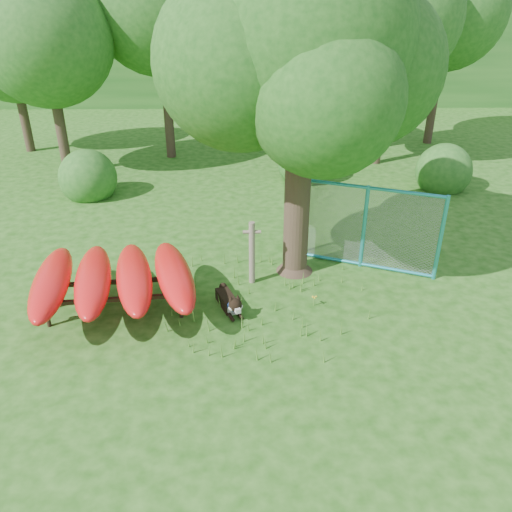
{
  "coord_description": "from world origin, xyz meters",
  "views": [
    {
      "loc": [
        0.03,
        -7.74,
        5.58
      ],
      "look_at": [
        0.2,
        1.2,
        1.0
      ],
      "focal_mm": 35.0,
      "sensor_mm": 36.0,
      "label": 1
    }
  ],
  "objects_px": {
    "oak_tree": "(301,54)",
    "kayak_rack": "(114,279)",
    "husky_dog": "(230,302)",
    "fence_section": "(364,227)"
  },
  "relations": [
    {
      "from": "fence_section",
      "to": "oak_tree",
      "type": "bearing_deg",
      "value": -151.38
    },
    {
      "from": "husky_dog",
      "to": "oak_tree",
      "type": "bearing_deg",
      "value": 28.55
    },
    {
      "from": "oak_tree",
      "to": "kayak_rack",
      "type": "height_order",
      "value": "oak_tree"
    },
    {
      "from": "kayak_rack",
      "to": "fence_section",
      "type": "distance_m",
      "value": 5.59
    },
    {
      "from": "oak_tree",
      "to": "fence_section",
      "type": "bearing_deg",
      "value": 5.87
    },
    {
      "from": "oak_tree",
      "to": "kayak_rack",
      "type": "bearing_deg",
      "value": -155.1
    },
    {
      "from": "kayak_rack",
      "to": "husky_dog",
      "type": "distance_m",
      "value": 2.32
    },
    {
      "from": "husky_dog",
      "to": "fence_section",
      "type": "relative_size",
      "value": 0.34
    },
    {
      "from": "kayak_rack",
      "to": "husky_dog",
      "type": "bearing_deg",
      "value": -5.21
    },
    {
      "from": "husky_dog",
      "to": "kayak_rack",
      "type": "bearing_deg",
      "value": 159.56
    }
  ]
}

